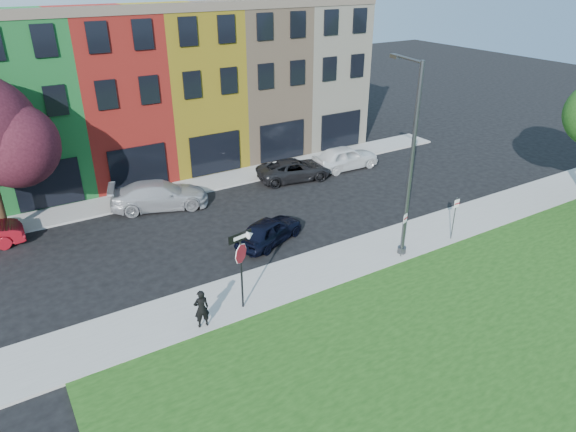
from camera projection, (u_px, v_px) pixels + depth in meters
ground at (378, 297)px, 21.22m from camera, size 120.00×120.00×0.00m
sidewalk_near at (370, 252)px, 24.43m from camera, size 40.00×3.00×0.12m
sidewalk_far at (180, 190)px, 31.29m from camera, size 40.00×2.40×0.12m
rowhouse_block at (146, 89)px, 34.10m from camera, size 30.00×10.12×10.00m
stop_sign at (241, 255)px, 19.41m from camera, size 1.04×0.23×3.34m
man at (201, 309)px, 19.03m from camera, size 0.65×0.49×1.58m
sedan_near at (269, 230)px, 25.17m from camera, size 4.31×4.99×1.32m
parked_car_silver at (159, 195)px, 28.77m from camera, size 5.17×6.58×1.56m
parked_car_dark at (294, 170)px, 32.66m from camera, size 3.88×5.55×1.33m
parked_car_white at (345, 157)px, 34.37m from camera, size 2.20×4.78×1.58m
street_lamp at (409, 163)px, 22.51m from camera, size 0.80×2.55×8.85m
parking_sign_a at (404, 229)px, 23.38m from camera, size 0.31×0.15×2.31m
parking_sign_b at (455, 213)px, 24.95m from camera, size 0.32×0.08×2.24m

